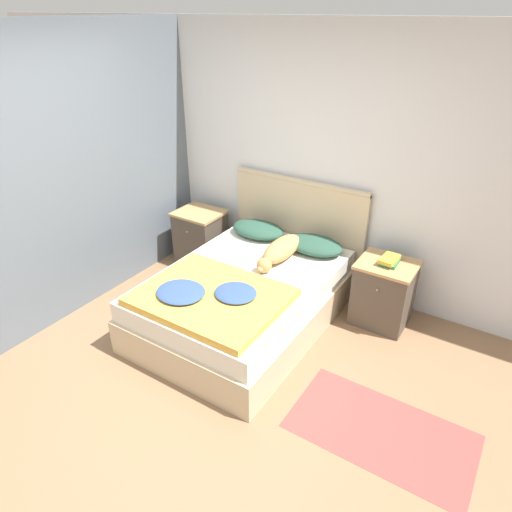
% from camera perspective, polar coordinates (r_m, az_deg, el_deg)
% --- Properties ---
extents(ground_plane, '(16.00, 16.00, 0.00)m').
position_cam_1_polar(ground_plane, '(3.71, -9.89, -16.61)').
color(ground_plane, '#896647').
extents(wall_back, '(9.00, 0.06, 2.55)m').
position_cam_1_polar(wall_back, '(4.58, 6.90, 11.58)').
color(wall_back, silver).
rests_on(wall_back, ground_plane).
extents(wall_side_left, '(0.06, 3.10, 2.55)m').
position_cam_1_polar(wall_side_left, '(4.71, -17.40, 10.97)').
color(wall_side_left, slate).
rests_on(wall_side_left, ground_plane).
extents(bed, '(1.40, 1.97, 0.51)m').
position_cam_1_polar(bed, '(4.21, -1.45, -5.39)').
color(bed, '#C6B28E').
rests_on(bed, ground_plane).
extents(headboard, '(1.48, 0.06, 1.11)m').
position_cam_1_polar(headboard, '(4.81, 5.23, 3.56)').
color(headboard, '#C6B28E').
rests_on(headboard, ground_plane).
extents(nightstand_left, '(0.51, 0.45, 0.62)m').
position_cam_1_polar(nightstand_left, '(5.22, -6.93, 2.37)').
color(nightstand_left, '#4C4238').
rests_on(nightstand_left, ground_plane).
extents(nightstand_right, '(0.51, 0.45, 0.62)m').
position_cam_1_polar(nightstand_right, '(4.34, 15.63, -4.45)').
color(nightstand_right, '#4C4238').
rests_on(nightstand_right, ground_plane).
extents(pillow_left, '(0.57, 0.38, 0.14)m').
position_cam_1_polar(pillow_left, '(4.74, 0.26, 3.34)').
color(pillow_left, '#284C3D').
rests_on(pillow_left, bed).
extents(pillow_right, '(0.57, 0.38, 0.14)m').
position_cam_1_polar(pillow_right, '(4.46, 7.30, 1.39)').
color(pillow_right, '#284C3D').
rests_on(pillow_right, bed).
extents(quilt, '(1.16, 0.92, 0.11)m').
position_cam_1_polar(quilt, '(3.73, -5.77, -4.99)').
color(quilt, gold).
rests_on(quilt, bed).
extents(dog, '(0.23, 0.79, 0.19)m').
position_cam_1_polar(dog, '(4.29, 3.09, 0.72)').
color(dog, tan).
rests_on(dog, bed).
extents(book_stack, '(0.15, 0.24, 0.06)m').
position_cam_1_polar(book_stack, '(4.18, 16.36, -0.50)').
color(book_stack, '#337547').
rests_on(book_stack, nightstand_right).
extents(rug, '(1.25, 0.69, 0.00)m').
position_cam_1_polar(rug, '(3.53, 15.34, -20.34)').
color(rug, '#93423D').
rests_on(rug, ground_plane).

